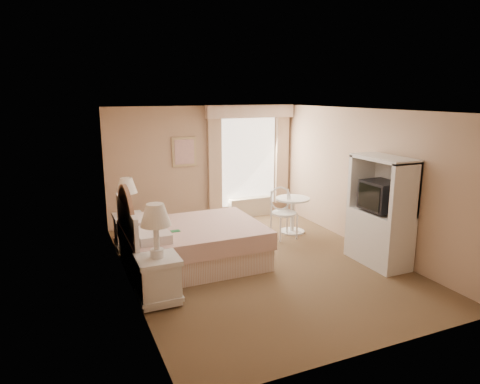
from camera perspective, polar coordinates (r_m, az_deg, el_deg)
name	(u,v)px	position (r m, az deg, el deg)	size (l,w,h in m)	color
room	(260,190)	(6.84, 2.65, 0.32)	(4.21, 5.51, 2.51)	brown
window	(250,158)	(9.63, 1.32, 4.58)	(2.05, 0.22, 2.51)	white
framed_art	(184,152)	(9.13, -7.45, 5.34)	(0.52, 0.04, 0.62)	tan
bed	(187,243)	(7.06, -7.10, -6.83)	(2.20, 1.73, 1.53)	tan
nightstand_near	(158,267)	(5.85, -10.91, -9.77)	(0.56, 0.56, 1.35)	silver
nightstand_far	(129,222)	(8.04, -14.63, -3.84)	(0.52, 0.52, 1.27)	silver
round_table	(293,209)	(8.67, 7.02, -2.31)	(0.68, 0.68, 0.71)	white
cafe_chair	(283,209)	(8.33, 5.69, -2.22)	(0.49, 0.49, 0.99)	white
armoire	(380,220)	(7.34, 18.19, -3.56)	(0.54, 1.07, 1.78)	silver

